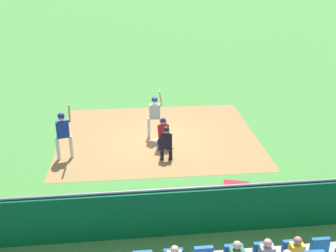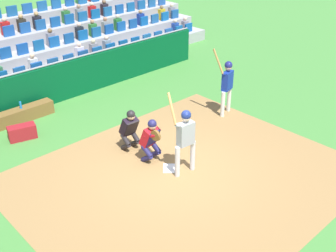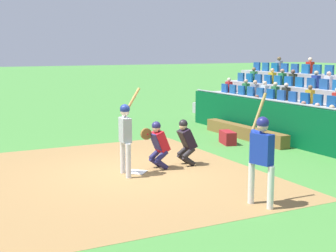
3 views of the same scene
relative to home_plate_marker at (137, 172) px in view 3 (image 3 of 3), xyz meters
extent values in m
plane|color=#458839|center=(0.00, 0.00, -0.02)|extent=(160.00, 160.00, 0.00)
cube|color=#9B7443|center=(0.00, 0.50, -0.01)|extent=(8.24, 6.97, 0.01)
cube|color=white|center=(0.00, 0.00, 0.00)|extent=(0.62, 0.62, 0.02)
cylinder|color=silver|center=(-0.39, 0.39, 0.41)|extent=(0.14, 0.14, 0.86)
cylinder|color=silver|center=(0.12, 0.34, 0.41)|extent=(0.14, 0.14, 0.86)
cube|color=#999EA5|center=(-0.13, 0.36, 1.15)|extent=(0.46, 0.27, 0.61)
sphere|color=beige|center=(-0.13, 0.36, 1.60)|extent=(0.22, 0.22, 0.22)
sphere|color=navy|center=(-0.13, 0.36, 1.66)|extent=(0.25, 0.25, 0.25)
cylinder|color=#999EA5|center=(-0.08, 0.33, 1.44)|extent=(0.47, 0.19, 0.14)
cylinder|color=#999EA5|center=(0.09, 0.31, 1.44)|extent=(0.18, 0.16, 0.13)
cylinder|color=#C18647|center=(0.08, 0.09, 1.81)|extent=(0.19, 0.46, 0.73)
sphere|color=black|center=(0.14, 0.28, 1.46)|extent=(0.06, 0.06, 0.06)
cylinder|color=#211F50|center=(-0.05, -0.69, 0.14)|extent=(0.16, 0.39, 0.34)
cylinder|color=#211F50|center=(-0.05, -0.69, 0.36)|extent=(0.16, 0.39, 0.33)
cylinder|color=#211F50|center=(0.27, -0.67, 0.14)|extent=(0.16, 0.39, 0.34)
cylinder|color=#211F50|center=(0.27, -0.67, 0.36)|extent=(0.16, 0.39, 0.33)
cube|color=red|center=(0.11, -0.72, 0.72)|extent=(0.44, 0.46, 0.60)
cube|color=#211F50|center=(0.11, -0.60, 0.72)|extent=(0.39, 0.25, 0.44)
sphere|color=#D6AD7F|center=(0.11, -0.61, 1.08)|extent=(0.22, 0.22, 0.22)
cube|color=black|center=(0.11, -0.61, 1.08)|extent=(0.20, 0.13, 0.20)
sphere|color=#211F50|center=(0.11, -0.61, 1.14)|extent=(0.24, 0.24, 0.24)
cylinder|color=brown|center=(0.21, -0.37, 0.93)|extent=(0.09, 0.30, 0.30)
cylinder|color=red|center=(0.25, -0.54, 0.86)|extent=(0.18, 0.40, 0.22)
cylinder|color=black|center=(-0.02, -1.52, 0.14)|extent=(0.17, 0.39, 0.34)
cylinder|color=black|center=(-0.02, -1.52, 0.36)|extent=(0.17, 0.39, 0.33)
cylinder|color=black|center=(0.29, -1.54, 0.14)|extent=(0.17, 0.39, 0.34)
cylinder|color=black|center=(0.29, -1.54, 0.36)|extent=(0.17, 0.39, 0.33)
cube|color=black|center=(0.13, -1.56, 0.71)|extent=(0.45, 0.48, 0.60)
cube|color=black|center=(0.14, -1.44, 0.71)|extent=(0.40, 0.27, 0.44)
sphere|color=tan|center=(0.14, -1.44, 1.07)|extent=(0.22, 0.22, 0.22)
cube|color=black|center=(0.14, -1.44, 1.07)|extent=(0.21, 0.14, 0.20)
sphere|color=black|center=(0.14, -1.44, 1.13)|extent=(0.24, 0.24, 0.24)
cube|color=#054D26|center=(0.00, -5.88, 0.66)|extent=(13.42, 0.24, 1.36)
cylinder|color=gray|center=(0.00, -5.88, 1.39)|extent=(13.42, 0.07, 0.07)
cube|color=brown|center=(2.61, -5.33, 0.20)|extent=(4.29, 0.40, 0.44)
cylinder|color=#207CCF|center=(1.50, -5.33, 0.54)|extent=(0.07, 0.07, 0.23)
cube|color=maroon|center=(2.06, -4.23, 0.20)|extent=(0.87, 0.56, 0.43)
cylinder|color=silver|center=(-3.84, -1.17, 0.42)|extent=(0.16, 0.16, 0.87)
cylinder|color=silver|center=(-3.38, -1.05, 0.42)|extent=(0.16, 0.16, 0.87)
cube|color=navy|center=(-3.61, -1.11, 1.16)|extent=(0.49, 0.32, 0.62)
sphere|color=#D9A48B|center=(-3.61, -1.11, 1.63)|extent=(0.23, 0.23, 0.23)
sphere|color=navy|center=(-3.61, -1.11, 1.69)|extent=(0.25, 0.25, 0.25)
cylinder|color=navy|center=(-3.55, -1.12, 1.46)|extent=(0.48, 0.16, 0.14)
cylinder|color=navy|center=(-3.38, -1.08, 1.46)|extent=(0.17, 0.12, 0.13)
cylinder|color=#B18949|center=(-3.28, -1.27, 1.86)|extent=(0.15, 0.43, 0.77)
sphere|color=black|center=(-3.32, -1.09, 1.48)|extent=(0.06, 0.06, 0.06)
cube|color=#114D8F|center=(1.04, -7.63, 0.71)|extent=(0.44, 0.10, 0.42)
cube|color=#306B41|center=(1.04, -7.88, 0.76)|extent=(0.32, 0.22, 0.52)
sphere|color=tan|center=(1.04, -7.88, 1.12)|extent=(0.19, 0.19, 0.19)
cube|color=#11538C|center=(1.73, -7.63, 0.71)|extent=(0.44, 0.10, 0.42)
cube|color=gray|center=(1.73, -7.88, 0.76)|extent=(0.32, 0.22, 0.52)
sphere|color=#D8A18E|center=(1.73, -7.88, 1.12)|extent=(0.19, 0.19, 0.19)
cube|color=#184A97|center=(2.43, -7.63, 0.71)|extent=(0.44, 0.10, 0.42)
cube|color=gold|center=(2.43, -7.88, 0.76)|extent=(0.32, 0.22, 0.52)
sphere|color=#AC705F|center=(2.43, -7.88, 1.12)|extent=(0.19, 0.19, 0.19)
cube|color=#11548B|center=(3.12, -7.63, 0.71)|extent=(0.44, 0.10, 0.42)
cube|color=#155192|center=(3.82, -7.63, 0.71)|extent=(0.44, 0.10, 0.42)
cube|color=#135497|center=(4.51, -7.63, 0.71)|extent=(0.44, 0.10, 0.42)
cube|color=#1D4D93|center=(5.20, -7.63, 0.71)|extent=(0.44, 0.10, 0.42)
cube|color=white|center=(5.20, -7.88, 0.76)|extent=(0.32, 0.22, 0.52)
sphere|color=brown|center=(5.20, -7.88, 1.12)|extent=(0.19, 0.19, 0.19)
cube|color=#19478F|center=(5.90, -7.63, 0.71)|extent=(0.44, 0.10, 0.42)
cube|color=#11528B|center=(6.59, -7.63, 0.71)|extent=(0.44, 0.10, 0.42)
cube|color=#18528C|center=(7.28, -7.63, 0.71)|extent=(0.44, 0.10, 0.42)
cube|color=#1A4798|center=(7.98, -7.63, 0.71)|extent=(0.44, 0.10, 0.42)
cube|color=#144C8D|center=(8.67, -7.63, 0.71)|extent=(0.44, 0.10, 0.42)
cube|color=#15488C|center=(1.73, -8.60, 1.22)|extent=(0.44, 0.10, 0.42)
cube|color=#154D8D|center=(2.43, -8.60, 1.22)|extent=(0.44, 0.10, 0.42)
cube|color=navy|center=(3.12, -8.60, 1.22)|extent=(0.44, 0.10, 0.42)
cube|color=gold|center=(3.12, -8.85, 1.27)|extent=(0.32, 0.22, 0.52)
sphere|color=brown|center=(3.12, -8.85, 1.63)|extent=(0.19, 0.19, 0.19)
cube|color=#1B4890|center=(3.82, -8.60, 1.22)|extent=(0.44, 0.10, 0.42)
cube|color=#1E498C|center=(4.51, -8.60, 1.22)|extent=(0.44, 0.10, 0.42)
cube|color=#292C23|center=(4.51, -8.85, 1.27)|extent=(0.32, 0.22, 0.52)
sphere|color=beige|center=(4.51, -8.85, 1.63)|extent=(0.19, 0.19, 0.19)
cube|color=#10488D|center=(5.20, -8.60, 1.22)|extent=(0.44, 0.10, 0.42)
cube|color=#2C7741|center=(5.20, -8.85, 1.27)|extent=(0.32, 0.22, 0.52)
sphere|color=beige|center=(5.20, -8.85, 1.63)|extent=(0.19, 0.19, 0.19)
cube|color=#1E5191|center=(5.90, -8.60, 1.22)|extent=(0.44, 0.10, 0.42)
cube|color=silver|center=(5.90, -8.85, 1.27)|extent=(0.32, 0.22, 0.52)
sphere|color=beige|center=(5.90, -8.85, 1.63)|extent=(0.19, 0.19, 0.19)
cube|color=#1C4F8F|center=(6.59, -8.60, 1.22)|extent=(0.44, 0.10, 0.42)
cube|color=gray|center=(6.59, -8.85, 1.27)|extent=(0.32, 0.22, 0.52)
sphere|color=tan|center=(6.59, -8.85, 1.63)|extent=(0.19, 0.19, 0.19)
cube|color=#164D90|center=(7.28, -8.60, 1.22)|extent=(0.44, 0.10, 0.42)
cube|color=#25743A|center=(7.28, -8.85, 1.27)|extent=(0.32, 0.22, 0.52)
sphere|color=tan|center=(7.28, -8.85, 1.63)|extent=(0.19, 0.19, 0.19)
cube|color=#1A4E8F|center=(7.98, -8.60, 1.22)|extent=(0.44, 0.10, 0.42)
cube|color=#1A4895|center=(8.67, -8.60, 1.22)|extent=(0.44, 0.10, 0.42)
cube|color=red|center=(8.67, -8.85, 1.27)|extent=(0.32, 0.22, 0.52)
sphere|color=beige|center=(8.67, -8.85, 1.63)|extent=(0.19, 0.19, 0.19)
cube|color=#1E498B|center=(3.12, -9.57, 1.74)|extent=(0.44, 0.10, 0.42)
cube|color=white|center=(3.12, -9.82, 1.79)|extent=(0.32, 0.22, 0.52)
sphere|color=#DBA48A|center=(3.12, -9.82, 2.15)|extent=(0.19, 0.19, 0.19)
cube|color=#19498D|center=(3.82, -9.57, 1.74)|extent=(0.44, 0.10, 0.42)
cube|color=navy|center=(3.82, -9.82, 1.79)|extent=(0.32, 0.22, 0.52)
sphere|color=tan|center=(3.82, -9.82, 2.15)|extent=(0.19, 0.19, 0.19)
cube|color=#135395|center=(4.51, -9.57, 1.74)|extent=(0.44, 0.10, 0.42)
cube|color=#144F99|center=(5.20, -9.57, 1.74)|extent=(0.44, 0.10, 0.42)
cube|color=#2B2F1F|center=(5.20, -9.82, 1.79)|extent=(0.32, 0.22, 0.52)
sphere|color=brown|center=(5.20, -9.82, 2.15)|extent=(0.19, 0.19, 0.19)
cube|color=#12538C|center=(5.90, -9.57, 1.74)|extent=(0.44, 0.10, 0.42)
cube|color=#25783F|center=(5.90, -9.82, 1.79)|extent=(0.32, 0.22, 0.52)
sphere|color=#A9775F|center=(5.90, -9.82, 2.15)|extent=(0.19, 0.19, 0.19)
cube|color=#144F99|center=(6.59, -9.57, 1.74)|extent=(0.44, 0.10, 0.42)
cube|color=gold|center=(6.59, -9.82, 1.79)|extent=(0.32, 0.22, 0.52)
sphere|color=tan|center=(6.59, -9.82, 2.15)|extent=(0.19, 0.19, 0.19)
cube|color=navy|center=(7.28, -9.57, 1.74)|extent=(0.44, 0.10, 0.42)
cube|color=#10508C|center=(7.98, -9.57, 1.74)|extent=(0.44, 0.10, 0.42)
cube|color=#2B7C41|center=(7.98, -9.82, 1.79)|extent=(0.32, 0.22, 0.52)
sphere|color=brown|center=(7.98, -9.82, 2.15)|extent=(0.19, 0.19, 0.19)
cube|color=#1D508D|center=(8.67, -9.57, 1.74)|extent=(0.44, 0.10, 0.42)
cube|color=#194F8F|center=(3.82, -10.54, 2.25)|extent=(0.44, 0.10, 0.42)
cube|color=#16508C|center=(4.51, -10.54, 2.25)|extent=(0.44, 0.10, 0.42)
cube|color=#175597|center=(5.20, -10.54, 2.25)|extent=(0.44, 0.10, 0.42)
cube|color=red|center=(5.20, -10.79, 2.30)|extent=(0.32, 0.22, 0.52)
sphere|color=beige|center=(5.20, -10.79, 2.66)|extent=(0.19, 0.19, 0.19)
cube|color=#1B4890|center=(5.90, -10.54, 2.25)|extent=(0.44, 0.10, 0.42)
cube|color=#194894|center=(6.59, -10.54, 2.25)|extent=(0.44, 0.10, 0.42)
cube|color=#11558D|center=(7.28, -10.54, 2.25)|extent=(0.44, 0.10, 0.42)
cube|color=gray|center=(7.28, -10.79, 2.30)|extent=(0.32, 0.22, 0.52)
sphere|color=brown|center=(7.28, -10.79, 2.66)|extent=(0.19, 0.19, 0.19)
cube|color=#19538F|center=(7.98, -10.54, 2.25)|extent=(0.44, 0.10, 0.42)
cube|color=#184690|center=(8.67, -10.54, 2.25)|extent=(0.44, 0.10, 0.42)
camera|label=1|loc=(-1.23, -14.69, 6.99)|focal=42.65mm
camera|label=2|loc=(6.50, 6.60, 6.21)|focal=44.79mm
camera|label=3|loc=(-11.04, 4.88, 3.12)|focal=51.61mm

